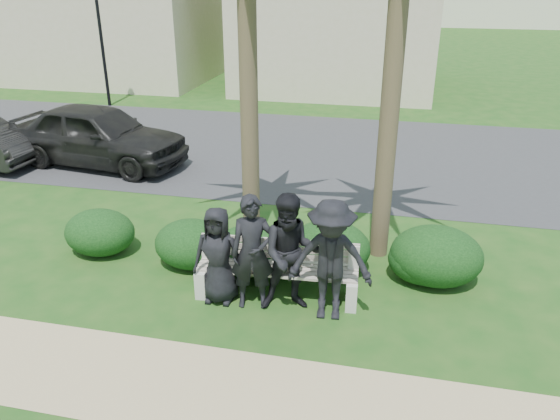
# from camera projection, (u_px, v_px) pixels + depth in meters

# --- Properties ---
(ground) EXTENTS (160.00, 160.00, 0.00)m
(ground) POSITION_uv_depth(u_px,v_px,m) (258.00, 310.00, 8.34)
(ground) COLOR #184914
(ground) RESTS_ON ground
(footpath) EXTENTS (30.00, 1.60, 0.01)m
(footpath) POSITION_uv_depth(u_px,v_px,m) (222.00, 392.00, 6.73)
(footpath) COLOR tan
(footpath) RESTS_ON ground
(asphalt_street) EXTENTS (160.00, 8.00, 0.01)m
(asphalt_street) POSITION_uv_depth(u_px,v_px,m) (329.00, 153.00, 15.48)
(asphalt_street) COLOR #2D2D30
(asphalt_street) RESTS_ON ground
(street_lamp) EXTENTS (0.36, 0.36, 4.29)m
(street_lamp) POSITION_uv_depth(u_px,v_px,m) (100.00, 25.00, 19.65)
(street_lamp) COLOR black
(street_lamp) RESTS_ON ground
(park_bench) EXTENTS (2.56, 0.74, 0.88)m
(park_bench) POSITION_uv_depth(u_px,v_px,m) (277.00, 274.00, 8.56)
(park_bench) COLOR #A39689
(park_bench) RESTS_ON ground
(man_a) EXTENTS (0.77, 0.51, 1.56)m
(man_a) POSITION_uv_depth(u_px,v_px,m) (218.00, 255.00, 8.31)
(man_a) COLOR black
(man_a) RESTS_ON ground
(man_b) EXTENTS (0.75, 0.58, 1.82)m
(man_b) POSITION_uv_depth(u_px,v_px,m) (252.00, 253.00, 8.12)
(man_b) COLOR black
(man_b) RESTS_ON ground
(man_c) EXTENTS (1.05, 0.91, 1.86)m
(man_c) POSITION_uv_depth(u_px,v_px,m) (291.00, 253.00, 8.06)
(man_c) COLOR black
(man_c) RESTS_ON ground
(man_d) EXTENTS (1.27, 0.80, 1.88)m
(man_d) POSITION_uv_depth(u_px,v_px,m) (330.00, 261.00, 7.83)
(man_d) COLOR black
(man_d) RESTS_ON ground
(hedge_a) EXTENTS (1.29, 1.06, 0.84)m
(hedge_a) POSITION_uv_depth(u_px,v_px,m) (100.00, 231.00, 9.90)
(hedge_a) COLOR black
(hedge_a) RESTS_ON ground
(hedge_b) EXTENTS (1.31, 1.08, 0.85)m
(hedge_b) POSITION_uv_depth(u_px,v_px,m) (192.00, 243.00, 9.47)
(hedge_b) COLOR black
(hedge_b) RESTS_ON ground
(hedge_c) EXTENTS (1.21, 1.00, 0.79)m
(hedge_c) POSITION_uv_depth(u_px,v_px,m) (274.00, 249.00, 9.32)
(hedge_c) COLOR black
(hedge_c) RESTS_ON ground
(hedge_d) EXTENTS (1.39, 1.15, 0.91)m
(hedge_d) POSITION_uv_depth(u_px,v_px,m) (330.00, 246.00, 9.29)
(hedge_d) COLOR black
(hedge_d) RESTS_ON ground
(hedge_e) EXTENTS (1.51, 1.25, 0.99)m
(hedge_e) POSITION_uv_depth(u_px,v_px,m) (436.00, 254.00, 8.95)
(hedge_e) COLOR black
(hedge_e) RESTS_ON ground
(hedge_f) EXTENTS (1.21, 1.00, 0.79)m
(hedge_f) POSITION_uv_depth(u_px,v_px,m) (425.00, 259.00, 9.00)
(hedge_f) COLOR black
(hedge_f) RESTS_ON ground
(hedge_extra) EXTENTS (1.31, 1.08, 0.85)m
(hedge_extra) POSITION_uv_depth(u_px,v_px,m) (252.00, 249.00, 9.25)
(hedge_extra) COLOR black
(hedge_extra) RESTS_ON ground
(car_a) EXTENTS (4.93, 2.50, 1.61)m
(car_a) POSITION_uv_depth(u_px,v_px,m) (98.00, 135.00, 14.24)
(car_a) COLOR black
(car_a) RESTS_ON ground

